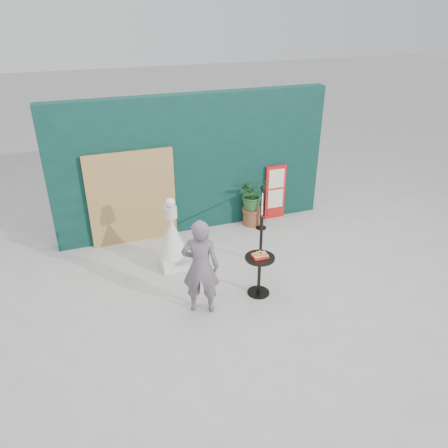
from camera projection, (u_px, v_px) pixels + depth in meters
ground at (248, 306)px, 7.46m from camera, size 60.00×60.00×0.00m
back_wall at (194, 164)px, 9.41m from camera, size 6.00×0.30×3.00m
bamboo_fence at (132, 198)px, 9.04m from camera, size 1.80×0.08×2.00m
woman at (201, 267)px, 7.02m from camera, size 0.72×0.61×1.68m
menu_board at (275, 192)px, 10.20m from camera, size 0.50×0.07×1.30m
statue at (172, 240)px, 8.29m from camera, size 0.57×0.57×1.47m
cafe_table at (259, 269)px, 7.57m from camera, size 0.52×0.52×0.75m
food_basket at (260, 255)px, 7.44m from camera, size 0.26×0.19×0.11m
planter at (252, 198)px, 9.89m from camera, size 0.67×0.58×1.14m
stanchion_barrier at (261, 223)px, 9.14m from camera, size 0.84×1.54×1.03m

